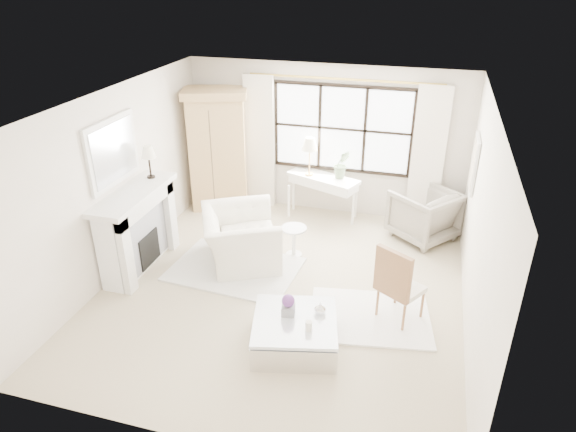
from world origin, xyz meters
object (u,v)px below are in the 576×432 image
at_px(console_table, 322,197).
at_px(armoire, 218,149).
at_px(club_armchair, 240,238).
at_px(coffee_table, 295,333).

bearing_deg(console_table, armoire, -157.34).
xyz_separation_m(club_armchair, coffee_table, (1.32, -1.67, -0.23)).
distance_m(armoire, club_armchair, 2.22).
distance_m(armoire, coffee_table, 4.33).
distance_m(armoire, console_table, 2.10).
xyz_separation_m(armoire, console_table, (1.96, 0.06, -0.74)).
xyz_separation_m(console_table, club_armchair, (-0.89, -1.86, 0.01)).
bearing_deg(console_table, coffee_table, -62.00).
relative_size(club_armchair, coffee_table, 1.06).
bearing_deg(club_armchair, coffee_table, -168.22).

